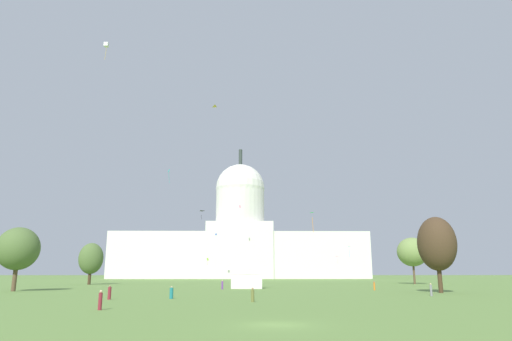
% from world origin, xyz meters
% --- Properties ---
extents(ground_plane, '(800.00, 800.00, 0.00)m').
position_xyz_m(ground_plane, '(0.00, 0.00, 0.00)').
color(ground_plane, olive).
extents(capitol_building, '(124.04, 25.52, 65.07)m').
position_xyz_m(capitol_building, '(-5.52, 191.90, 18.39)').
color(capitol_building, silver).
rests_on(capitol_building, ground_plane).
extents(event_tent, '(6.58, 4.40, 5.89)m').
position_xyz_m(event_tent, '(-2.02, 63.38, 2.95)').
color(event_tent, white).
rests_on(event_tent, ground_plane).
extents(tree_east_far, '(8.16, 8.42, 12.42)m').
position_xyz_m(tree_east_far, '(29.77, 43.85, 7.92)').
color(tree_east_far, '#42301E').
rests_on(tree_east_far, ground_plane).
extents(tree_west_mid, '(8.35, 7.84, 11.24)m').
position_xyz_m(tree_west_mid, '(-43.13, 51.19, 7.39)').
color(tree_west_mid, brown).
rests_on(tree_west_mid, ground_plane).
extents(tree_east_near, '(11.49, 11.42, 12.74)m').
position_xyz_m(tree_east_near, '(44.43, 94.89, 8.73)').
color(tree_east_near, brown).
rests_on(tree_east_near, ground_plane).
extents(tree_west_far, '(7.64, 6.82, 10.95)m').
position_xyz_m(tree_west_far, '(-43.99, 92.16, 6.79)').
color(tree_west_far, '#42301E').
rests_on(tree_west_far, ground_plane).
extents(person_maroon_deep_crowd, '(0.36, 0.36, 1.75)m').
position_xyz_m(person_maroon_deep_crowd, '(-15.31, 11.73, 0.82)').
color(person_maroon_deep_crowd, maroon).
rests_on(person_maroon_deep_crowd, ground_plane).
extents(person_olive_back_center, '(0.52, 0.52, 1.59)m').
position_xyz_m(person_olive_back_center, '(-1.30, 22.35, 0.73)').
color(person_olive_back_center, olive).
rests_on(person_olive_back_center, ground_plane).
extents(person_orange_mid_right, '(0.46, 0.46, 1.67)m').
position_xyz_m(person_orange_mid_right, '(21.73, 54.10, 0.79)').
color(person_orange_mid_right, orange).
rests_on(person_orange_mid_right, ground_plane).
extents(person_grey_back_left, '(0.42, 0.42, 1.77)m').
position_xyz_m(person_grey_back_left, '(24.23, 34.16, 0.83)').
color(person_grey_back_left, gray).
rests_on(person_grey_back_left, ground_plane).
extents(person_purple_near_tree_west, '(0.49, 0.49, 1.75)m').
position_xyz_m(person_purple_near_tree_west, '(-6.75, 58.96, 0.80)').
color(person_purple_near_tree_west, '#703D93').
rests_on(person_purple_near_tree_west, ground_plane).
extents(person_maroon_lawn_far_left, '(0.57, 0.57, 1.73)m').
position_xyz_m(person_maroon_lawn_far_left, '(-19.08, 27.08, 0.79)').
color(person_maroon_lawn_far_left, maroon).
rests_on(person_maroon_lawn_far_left, ground_plane).
extents(person_teal_near_tree_east, '(0.64, 0.64, 1.57)m').
position_xyz_m(person_teal_near_tree_east, '(-11.65, 28.70, 0.70)').
color(person_teal_near_tree_east, '#1E757A').
rests_on(person_teal_near_tree_east, ground_plane).
extents(kite_white_high, '(1.07, 1.06, 4.42)m').
position_xyz_m(kite_white_high, '(-36.56, 69.04, 57.42)').
color(kite_white_high, white).
extents(kite_black_mid, '(1.75, 1.58, 2.25)m').
position_xyz_m(kite_black_mid, '(-15.22, 95.14, 19.87)').
color(kite_black_mid, black).
extents(kite_cyan_low, '(1.68, 1.38, 3.89)m').
position_xyz_m(kite_cyan_low, '(39.47, 149.38, 12.55)').
color(kite_cyan_low, '#33BCDB').
extents(kite_green_low, '(1.32, 1.43, 3.90)m').
position_xyz_m(kite_green_low, '(12.05, 61.38, 14.83)').
color(kite_green_low, green).
extents(kite_turquoise_mid, '(0.69, 0.90, 4.24)m').
position_xyz_m(kite_turquoise_mid, '(-25.17, 98.04, 32.00)').
color(kite_turquoise_mid, teal).
extents(kite_pink_mid, '(0.68, 0.31, 1.29)m').
position_xyz_m(kite_pink_mid, '(-5.14, 164.44, 31.44)').
color(kite_pink_mid, pink).
extents(kite_gold_mid, '(0.95, 1.20, 0.40)m').
position_xyz_m(kite_gold_mid, '(-8.53, 46.78, 32.50)').
color(kite_gold_mid, gold).
extents(kite_magenta_low, '(1.65, 0.99, 3.03)m').
position_xyz_m(kite_magenta_low, '(37.01, 163.57, 9.44)').
color(kite_magenta_low, '#D1339E').
extents(kite_lime_low, '(1.01, 0.74, 3.03)m').
position_xyz_m(kite_lime_low, '(-18.88, 164.79, 8.29)').
color(kite_lime_low, '#8CD133').
extents(kite_blue_mid, '(0.79, 0.81, 0.78)m').
position_xyz_m(kite_blue_mid, '(-15.29, 162.00, 18.96)').
color(kite_blue_mid, blue).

